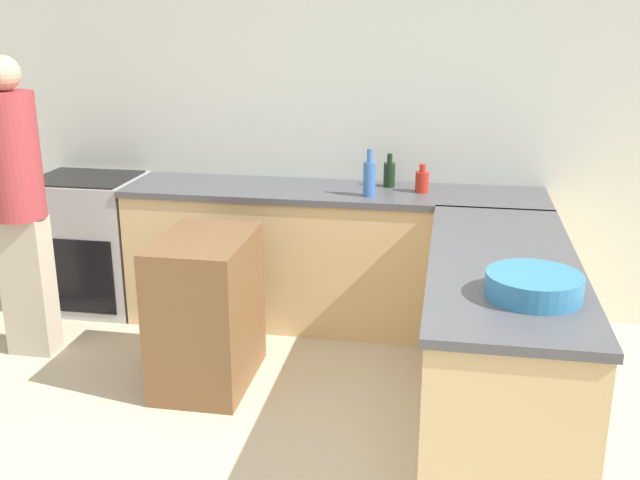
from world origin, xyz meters
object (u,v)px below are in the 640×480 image
at_px(mixing_bowl, 534,286).
at_px(wine_bottle_dark, 389,174).
at_px(hot_sauce_bottle, 422,181).
at_px(range_oven, 91,242).
at_px(island_table, 207,311).
at_px(person_by_range, 18,197).
at_px(water_bottle_blue, 369,177).

height_order(mixing_bowl, wine_bottle_dark, wine_bottle_dark).
bearing_deg(hot_sauce_bottle, range_oven, -179.43).
xyz_separation_m(island_table, person_by_range, (-1.18, 0.17, 0.56)).
xyz_separation_m(mixing_bowl, wine_bottle_dark, (-0.74, 1.83, 0.04)).
xyz_separation_m(island_table, hot_sauce_bottle, (1.12, 0.97, 0.56)).
xyz_separation_m(hot_sauce_bottle, person_by_range, (-2.29, -0.79, -0.01)).
bearing_deg(person_by_range, mixing_bowl, -18.05).
xyz_separation_m(wine_bottle_dark, person_by_range, (-2.08, -0.91, -0.02)).
distance_m(island_table, person_by_range, 1.31).
distance_m(mixing_bowl, wine_bottle_dark, 1.97).
bearing_deg(range_oven, hot_sauce_bottle, 0.57).
relative_size(mixing_bowl, wine_bottle_dark, 1.79).
relative_size(range_oven, person_by_range, 0.52).
relative_size(island_table, mixing_bowl, 2.19).
xyz_separation_m(water_bottle_blue, wine_bottle_dark, (0.10, 0.27, -0.03)).
relative_size(range_oven, water_bottle_blue, 3.14).
bearing_deg(mixing_bowl, wine_bottle_dark, 112.15).
height_order(range_oven, hot_sauce_bottle, hot_sauce_bottle).
bearing_deg(person_by_range, range_oven, 88.43).
distance_m(mixing_bowl, person_by_range, 2.97).
height_order(range_oven, island_table, range_oven).
relative_size(water_bottle_blue, hot_sauce_bottle, 1.64).
relative_size(mixing_bowl, person_by_range, 0.22).
relative_size(island_table, person_by_range, 0.48).
distance_m(range_oven, mixing_bowl, 3.31).
bearing_deg(mixing_bowl, hot_sauce_bottle, 107.13).
distance_m(range_oven, wine_bottle_dark, 2.13).
bearing_deg(hot_sauce_bottle, water_bottle_blue, -153.05).
xyz_separation_m(water_bottle_blue, person_by_range, (-1.98, -0.63, -0.05)).
xyz_separation_m(mixing_bowl, person_by_range, (-2.82, 0.92, 0.01)).
bearing_deg(wine_bottle_dark, water_bottle_blue, -110.00).
bearing_deg(island_table, water_bottle_blue, 45.11).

